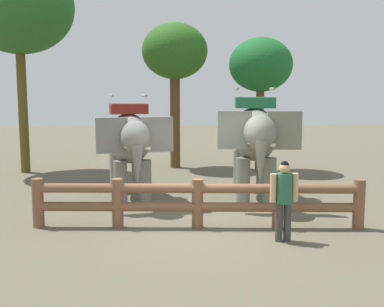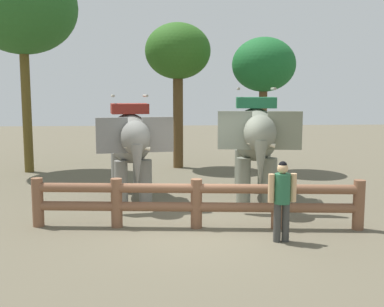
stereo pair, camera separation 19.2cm
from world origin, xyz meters
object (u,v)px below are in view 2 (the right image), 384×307
at_px(tourist_woman_in_black, 282,195).
at_px(tree_far_right, 264,66).
at_px(tree_far_left, 22,8).
at_px(tree_back_center, 178,54).
at_px(elephant_center, 256,137).
at_px(elephant_near_left, 131,141).
at_px(log_fence, 196,200).

relative_size(tourist_woman_in_black, tree_far_right, 0.33).
bearing_deg(tree_far_left, tree_back_center, 6.83).
bearing_deg(tree_back_center, tree_far_right, -16.85).
bearing_deg(tree_far_right, tourist_woman_in_black, -99.48).
height_order(elephant_center, tree_far_left, tree_far_left).
height_order(elephant_near_left, tourist_woman_in_black, elephant_near_left).
xyz_separation_m(log_fence, tourist_woman_in_black, (1.56, -1.03, 0.30)).
distance_m(elephant_center, tourist_woman_in_black, 3.64).
height_order(elephant_near_left, tree_far_left, tree_far_left).
height_order(elephant_center, tree_far_right, tree_far_right).
bearing_deg(elephant_center, tree_back_center, 108.81).
relative_size(log_fence, tree_far_left, 0.95).
distance_m(tourist_woman_in_black, tree_back_center, 9.74).
distance_m(log_fence, elephant_center, 3.25).
relative_size(tourist_woman_in_black, tree_back_center, 0.29).
bearing_deg(tourist_woman_in_black, tree_far_left, 130.11).
bearing_deg(tree_back_center, log_fence, -89.28).
xyz_separation_m(tree_far_left, tree_far_right, (8.39, -0.27, -1.96)).
xyz_separation_m(log_fence, tree_far_left, (-5.47, 7.33, 5.10)).
height_order(elephant_near_left, tree_far_right, tree_far_right).
xyz_separation_m(tourist_woman_in_black, tree_back_center, (-1.66, 9.00, 3.33)).
relative_size(tourist_woman_in_black, tree_far_left, 0.21).
distance_m(elephant_near_left, tree_far_left, 7.29).
bearing_deg(elephant_center, tree_far_right, 75.63).
height_order(log_fence, tree_far_right, tree_far_right).
height_order(log_fence, elephant_center, elephant_center).
bearing_deg(tourist_woman_in_black, tree_back_center, 100.48).
relative_size(log_fence, tree_far_right, 1.47).
height_order(log_fence, tree_back_center, tree_back_center).
relative_size(tree_back_center, tree_far_right, 1.13).
xyz_separation_m(elephant_center, tree_back_center, (-1.85, 5.44, 2.57)).
xyz_separation_m(elephant_near_left, tree_far_left, (-3.93, 4.53, 4.14)).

